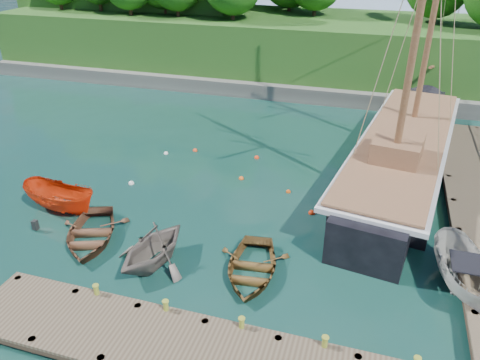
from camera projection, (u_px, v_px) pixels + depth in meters
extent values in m
plane|color=#0F3328|center=(233.00, 250.00, 22.07)|extent=(160.00, 160.00, 0.00)
cube|color=#4D3C2E|center=(230.00, 358.00, 15.81)|extent=(20.00, 3.20, 0.12)
cylinder|color=#2E241B|center=(21.00, 288.00, 19.66)|extent=(0.28, 0.28, 1.10)
cube|color=#4D3C2E|center=(480.00, 204.00, 24.74)|extent=(3.20, 24.00, 0.12)
cube|color=#2E241B|center=(479.00, 207.00, 24.81)|extent=(3.20, 24.00, 0.20)
cylinder|color=#2E241B|center=(438.00, 131.00, 35.18)|extent=(0.28, 0.28, 1.10)
cylinder|color=#2E241B|center=(475.00, 135.00, 34.50)|extent=(0.28, 0.28, 1.10)
cylinder|color=olive|center=(99.00, 305.00, 18.81)|extent=(0.26, 0.26, 0.45)
cylinder|color=olive|center=(167.00, 321.00, 18.03)|extent=(0.26, 0.26, 0.45)
cylinder|color=olive|center=(242.00, 339.00, 17.25)|extent=(0.26, 0.26, 0.45)
cylinder|color=olive|center=(323.00, 358.00, 16.47)|extent=(0.26, 0.26, 0.45)
imported|color=brown|center=(91.00, 240.00, 22.80)|extent=(4.82, 5.59, 0.97)
imported|color=#6E625A|center=(154.00, 263.00, 21.19)|extent=(4.33, 4.74, 2.13)
imported|color=brown|center=(251.00, 274.00, 20.52)|extent=(3.77, 4.87, 0.93)
imported|color=red|center=(63.00, 211.00, 25.16)|extent=(4.89, 2.51, 1.80)
imported|color=#BBBBB5|center=(460.00, 290.00, 19.62)|extent=(2.97, 5.32, 1.94)
cube|color=black|center=(400.00, 164.00, 28.47)|extent=(7.06, 15.46, 3.10)
cube|color=black|center=(421.00, 115.00, 36.08)|extent=(3.35, 5.03, 2.79)
cube|color=black|center=(370.00, 237.00, 21.71)|extent=(3.93, 4.30, 2.94)
cube|color=silver|center=(405.00, 142.00, 27.76)|extent=(7.83, 20.10, 0.25)
cube|color=brown|center=(405.00, 138.00, 27.65)|extent=(7.33, 19.61, 0.12)
cube|color=brown|center=(398.00, 148.00, 24.83)|extent=(2.85, 3.34, 1.20)
cylinder|color=brown|center=(433.00, 67.00, 37.52)|extent=(1.30, 6.85, 1.69)
cylinder|color=brown|center=(420.00, 12.00, 21.05)|extent=(0.36, 0.36, 15.13)
sphere|color=white|center=(131.00, 184.00, 27.87)|extent=(0.34, 0.34, 0.34)
sphere|color=#E65817|center=(241.00, 179.00, 28.42)|extent=(0.32, 0.32, 0.32)
sphere|color=#D24D0F|center=(288.00, 192.00, 26.97)|extent=(0.28, 0.28, 0.28)
sphere|color=silver|center=(332.00, 204.00, 25.80)|extent=(0.33, 0.33, 0.33)
sphere|color=#EE451A|center=(195.00, 151.00, 32.05)|extent=(0.33, 0.33, 0.33)
sphere|color=#F13712|center=(257.00, 158.00, 31.03)|extent=(0.33, 0.33, 0.33)
sphere|color=white|center=(166.00, 154.00, 31.64)|extent=(0.31, 0.31, 0.31)
sphere|color=red|center=(312.00, 213.00, 24.94)|extent=(0.36, 0.36, 0.36)
cube|color=#474744|center=(230.00, 84.00, 44.12)|extent=(50.00, 4.00, 1.40)
cube|color=#2A4F1B|center=(248.00, 45.00, 48.05)|extent=(50.00, 14.00, 6.00)
cube|color=#2A4F1B|center=(142.00, 13.00, 54.12)|extent=(24.00, 12.00, 10.00)
cylinder|color=#382616|center=(166.00, 6.00, 46.83)|extent=(0.36, 0.36, 1.40)
cylinder|color=#382616|center=(178.00, 9.00, 45.23)|extent=(0.36, 0.36, 1.40)
cylinder|color=#382616|center=(61.00, 3.00, 49.15)|extent=(0.36, 0.36, 1.40)
cylinder|color=#382616|center=(95.00, 0.00, 51.15)|extent=(0.36, 0.36, 1.40)
cylinder|color=#382616|center=(314.00, 8.00, 45.68)|extent=(0.36, 0.36, 1.40)
cylinder|color=#382616|center=(228.00, 6.00, 47.04)|extent=(0.36, 0.36, 1.40)
cylinder|color=#382616|center=(289.00, 4.00, 48.25)|extent=(0.36, 0.36, 1.40)
cylinder|color=#382616|center=(233.00, 12.00, 43.53)|extent=(0.36, 0.36, 1.40)
cylinder|color=#382616|center=(433.00, 14.00, 42.16)|extent=(0.36, 0.36, 1.40)
cylinder|color=#382616|center=(163.00, 1.00, 50.07)|extent=(0.36, 0.36, 1.40)
cylinder|color=#382616|center=(100.00, 4.00, 48.29)|extent=(0.36, 0.36, 1.40)
cylinder|color=#382616|center=(149.00, 1.00, 50.57)|extent=(0.36, 0.36, 1.40)
cylinder|color=#382616|center=(215.00, 4.00, 48.19)|extent=(0.36, 0.36, 1.40)
cylinder|color=#382616|center=(112.00, 2.00, 49.55)|extent=(0.36, 0.36, 1.40)
cylinder|color=#382616|center=(130.00, 8.00, 45.82)|extent=(0.36, 0.36, 1.40)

